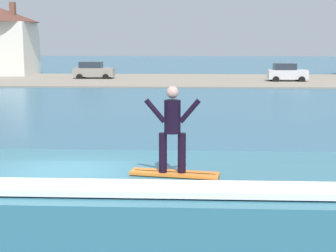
# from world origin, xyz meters

# --- Properties ---
(ground_plane) EXTENTS (260.00, 260.00, 0.00)m
(ground_plane) POSITION_xyz_m (0.00, 0.00, 0.00)
(ground_plane) COLOR #2F607B
(wave_crest) EXTENTS (9.30, 4.62, 1.37)m
(wave_crest) POSITION_xyz_m (1.96, 0.30, 0.64)
(wave_crest) COLOR #346E80
(wave_crest) RESTS_ON ground_plane
(surfboard) EXTENTS (1.81, 0.70, 0.06)m
(surfboard) POSITION_xyz_m (2.29, -0.38, 1.40)
(surfboard) COLOR orange
(surfboard) RESTS_ON wave_crest
(surfer) EXTENTS (1.10, 0.32, 1.71)m
(surfer) POSITION_xyz_m (2.25, -0.42, 2.38)
(surfer) COLOR black
(surfer) RESTS_ON surfboard
(shoreline_bank) EXTENTS (120.00, 17.38, 0.12)m
(shoreline_bank) POSITION_xyz_m (0.00, 42.47, 0.06)
(shoreline_bank) COLOR gray
(shoreline_bank) RESTS_ON ground_plane
(car_near_shore) EXTENTS (4.20, 2.11, 1.86)m
(car_near_shore) POSITION_xyz_m (-7.82, 43.48, 0.95)
(car_near_shore) COLOR gray
(car_near_shore) RESTS_ON ground_plane
(car_far_shore) EXTENTS (3.80, 2.05, 1.86)m
(car_far_shore) POSITION_xyz_m (11.82, 40.70, 0.94)
(car_far_shore) COLOR silver
(car_far_shore) RESTS_ON ground_plane
(house_with_chimney) EXTENTS (8.69, 8.69, 8.35)m
(house_with_chimney) POSITION_xyz_m (-19.57, 49.23, 4.29)
(house_with_chimney) COLOR silver
(house_with_chimney) RESTS_ON ground_plane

